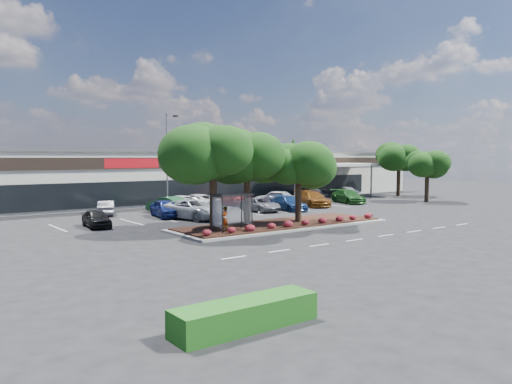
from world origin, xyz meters
TOP-DOWN VIEW (x-y plane):
  - ground at (0.00, 0.00)m, footprint 160.00×160.00m
  - retail_store at (0.06, 33.91)m, footprint 80.40×25.20m
  - landscape_island at (-2.00, 4.00)m, footprint 18.00×6.00m
  - lane_markings at (-0.14, 10.42)m, footprint 33.12×20.06m
  - shrub_row at (-2.00, 1.90)m, footprint 17.00×0.80m
  - bus_shelter at (-7.50, 2.95)m, footprint 2.75×1.55m
  - island_tree_west at (-8.00, 4.50)m, footprint 7.20×7.20m
  - island_tree_mid at (-4.50, 5.20)m, footprint 6.60×6.60m
  - island_tree_east at (-0.50, 3.70)m, footprint 5.80×5.80m
  - hedge_south_west at (-18.00, -13.50)m, footprint 5.00×1.30m
  - tree_east_near at (26.00, 10.00)m, footprint 5.60×5.60m
  - tree_east_far at (31.00, 18.00)m, footprint 6.40×6.40m
  - conifer_north_east at (34.00, 44.00)m, footprint 3.96×3.96m
  - person_waiting at (-8.19, 2.73)m, footprint 0.75×0.62m
  - light_pole at (-4.99, 17.60)m, footprint 1.43×0.54m
  - survey_stake at (2.86, -1.00)m, footprint 0.07×0.14m
  - car_0 at (-13.95, 12.08)m, footprint 2.05×4.23m
  - car_1 at (-6.77, 14.59)m, footprint 2.61×4.98m
  - car_2 at (-4.20, 14.55)m, footprint 2.39×4.29m
  - car_3 at (-5.42, 12.07)m, footprint 4.39×6.73m
  - car_4 at (3.04, 13.48)m, footprint 2.29×4.93m
  - car_5 at (5.99, 12.53)m, footprint 2.69×5.31m
  - car_6 at (10.90, 14.17)m, footprint 3.94×6.19m
  - car_7 at (12.61, 15.79)m, footprint 3.30×5.10m
  - car_8 at (16.98, 14.49)m, footprint 3.64×5.84m
  - car_9 at (-10.44, 19.58)m, footprint 2.91×4.40m
  - car_10 at (-5.01, 17.70)m, footprint 2.78×5.18m
  - car_11 at (-3.62, 18.38)m, footprint 4.47×6.42m
  - car_12 at (-1.16, 19.16)m, footprint 3.97×6.25m
  - car_13 at (4.27, 20.42)m, footprint 3.00×4.97m
  - car_14 at (5.40, 21.34)m, footprint 3.09×4.44m
  - car_15 at (8.72, 18.02)m, footprint 3.84×5.35m
  - car_16 at (16.62, 20.58)m, footprint 3.80×5.63m
  - car_17 at (22.65, 20.67)m, footprint 2.23×4.81m

SIDE VIEW (x-z plane):
  - ground at x=0.00m, z-range 0.00..0.00m
  - lane_markings at x=-0.14m, z-range 0.00..0.01m
  - landscape_island at x=-2.00m, z-range -0.01..0.25m
  - hedge_south_west at x=-18.00m, z-range 0.00..0.90m
  - shrub_row at x=-2.00m, z-range 0.26..0.76m
  - car_2 at x=-4.20m, z-range 0.00..1.34m
  - car_13 at x=4.27m, z-range 0.00..1.35m
  - survey_stake at x=2.86m, z-range 0.15..1.20m
  - car_4 at x=3.04m, z-range 0.00..1.37m
  - car_9 at x=-10.44m, z-range 0.00..1.37m
  - car_0 at x=-13.95m, z-range 0.00..1.39m
  - car_14 at x=5.40m, z-range 0.00..1.40m
  - car_5 at x=5.99m, z-range 0.00..1.48m
  - car_16 at x=16.62m, z-range 0.00..1.51m
  - car_8 at x=16.98m, z-range 0.00..1.58m
  - car_17 at x=22.65m, z-range 0.00..1.59m
  - car_12 at x=-1.16m, z-range 0.00..1.61m
  - car_7 at x=12.61m, z-range 0.00..1.62m
  - car_1 at x=-6.77m, z-range 0.00..1.62m
  - car_10 at x=-5.01m, z-range 0.00..1.62m
  - car_11 at x=-3.62m, z-range 0.00..1.63m
  - car_6 at x=10.90m, z-range 0.00..1.67m
  - car_15 at x=8.72m, z-range 0.00..1.69m
  - car_3 at x=-5.42m, z-range 0.00..1.72m
  - person_waiting at x=-8.19m, z-range 0.26..2.02m
  - bus_shelter at x=-7.50m, z-range 1.01..3.60m
  - retail_store at x=0.06m, z-range 0.03..6.28m
  - tree_east_near at x=26.00m, z-range 0.00..6.51m
  - island_tree_east at x=-0.50m, z-range 0.26..6.76m
  - tree_east_far at x=31.00m, z-range 0.00..7.62m
  - island_tree_mid at x=-4.50m, z-range 0.26..7.58m
  - island_tree_west at x=-8.00m, z-range 0.26..8.15m
  - light_pole at x=-4.99m, z-range -0.55..9.08m
  - conifer_north_east at x=34.00m, z-range 0.00..9.00m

